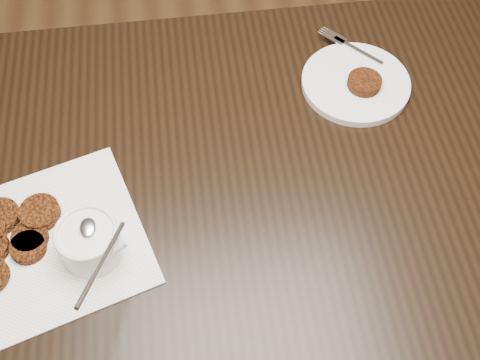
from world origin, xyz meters
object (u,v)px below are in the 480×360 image
at_px(table, 260,260).
at_px(napkin, 52,242).
at_px(plate_with_patty, 356,80).
at_px(sauce_ramekin, 85,232).

bearing_deg(table, napkin, -165.87).
xyz_separation_m(table, plate_with_patty, (0.22, 0.19, 0.39)).
bearing_deg(plate_with_patty, table, -138.87).
height_order(table, plate_with_patty, plate_with_patty).
bearing_deg(sauce_ramekin, napkin, 158.16).
xyz_separation_m(napkin, plate_with_patty, (0.61, 0.29, 0.01)).
height_order(napkin, sauce_ramekin, sauce_ramekin).
bearing_deg(table, plate_with_patty, 41.13).
bearing_deg(napkin, table, 14.13).
bearing_deg(sauce_ramekin, plate_with_patty, 30.72).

